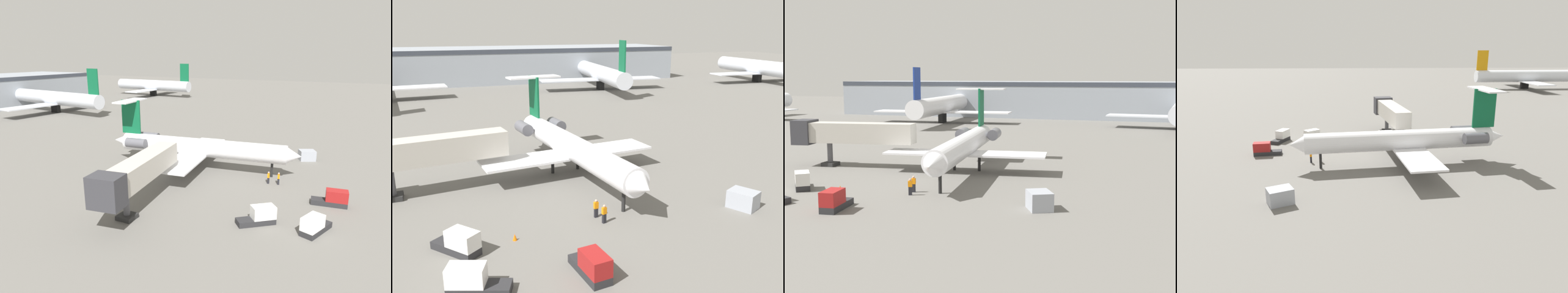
{
  "view_description": "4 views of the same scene",
  "coord_description": "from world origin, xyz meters",
  "views": [
    {
      "loc": [
        -41.86,
        -21.84,
        16.9
      ],
      "look_at": [
        3.6,
        0.9,
        3.42
      ],
      "focal_mm": 31.62,
      "sensor_mm": 36.0,
      "label": 1
    },
    {
      "loc": [
        -10.81,
        -43.09,
        16.28
      ],
      "look_at": [
        5.72,
        1.09,
        2.97
      ],
      "focal_mm": 38.97,
      "sensor_mm": 36.0,
      "label": 2
    },
    {
      "loc": [
        23.88,
        -57.23,
        11.79
      ],
      "look_at": [
        5.55,
        0.2,
        3.4
      ],
      "focal_mm": 46.48,
      "sensor_mm": 36.0,
      "label": 3
    },
    {
      "loc": [
        50.23,
        -5.89,
        15.93
      ],
      "look_at": [
        3.64,
        -3.81,
        2.61
      ],
      "focal_mm": 33.12,
      "sensor_mm": 36.0,
      "label": 4
    }
  ],
  "objects": [
    {
      "name": "parked_airliner_east_mid",
      "position": [
        83.89,
        61.34,
        4.45
      ],
      "size": [
        30.15,
        35.76,
        13.71
      ],
      "color": "silver",
      "rests_on": "ground_plane"
    },
    {
      "name": "regional_jet",
      "position": [
        3.36,
        0.86,
        3.49
      ],
      "size": [
        20.25,
        29.69,
        10.09
      ],
      "color": "white",
      "rests_on": "ground_plane"
    },
    {
      "name": "ground_crew_marshaller",
      "position": [
        2.21,
        -12.31,
        0.86
      ],
      "size": [
        0.45,
        0.35,
        1.69
      ],
      "color": "black",
      "rests_on": "ground_plane"
    },
    {
      "name": "baggage_tug_lead",
      "position": [
        -1.68,
        -19.6,
        0.84
      ],
      "size": [
        1.88,
        4.14,
        1.9
      ],
      "color": "#262628",
      "rests_on": "ground_plane"
    },
    {
      "name": "ground_plane",
      "position": [
        0.0,
        0.0,
        -0.05
      ],
      "size": [
        400.0,
        400.0,
        0.1
      ],
      "primitive_type": "cube",
      "color": "#66635E"
    },
    {
      "name": "terminal_building",
      "position": [
        0.0,
        93.5,
        5.11
      ],
      "size": [
        129.68,
        25.88,
        10.2
      ],
      "color": "#8C939E",
      "rests_on": "ground_plane"
    },
    {
      "name": "traffic_cone_near",
      "position": [
        -5.61,
        -12.69,
        0.28
      ],
      "size": [
        0.36,
        0.36,
        0.55
      ],
      "color": "orange",
      "rests_on": "ground_plane"
    },
    {
      "name": "baggage_tug_trailing",
      "position": [
        -9.44,
        -18.57,
        0.84
      ],
      "size": [
        4.24,
        2.71,
        1.9
      ],
      "color": "#262628",
      "rests_on": "ground_plane"
    },
    {
      "name": "ground_crew_loader",
      "position": [
        1.97,
        -10.99,
        0.86
      ],
      "size": [
        0.42,
        0.3,
        1.69
      ],
      "color": "black",
      "rests_on": "ground_plane"
    },
    {
      "name": "baggage_tug_spare",
      "position": [
        -9.81,
        -13.25,
        0.84
      ],
      "size": [
        3.61,
        3.99,
        1.9
      ],
      "color": "#262628",
      "rests_on": "ground_plane"
    },
    {
      "name": "jet_bridge",
      "position": [
        -12.78,
        0.04,
        4.4
      ],
      "size": [
        16.39,
        5.17,
        6.08
      ],
      "color": "#B7B2A8",
      "rests_on": "ground_plane"
    },
    {
      "name": "cargo_container_uld",
      "position": [
        15.57,
        -13.86,
        0.83
      ],
      "size": [
        2.87,
        3.11,
        1.67
      ],
      "color": "#999EA8",
      "rests_on": "ground_plane"
    },
    {
      "name": "parked_airliner_centre",
      "position": [
        32.53,
        62.98,
        4.33
      ],
      "size": [
        32.82,
        38.78,
        13.48
      ],
      "color": "silver",
      "rests_on": "ground_plane"
    }
  ]
}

